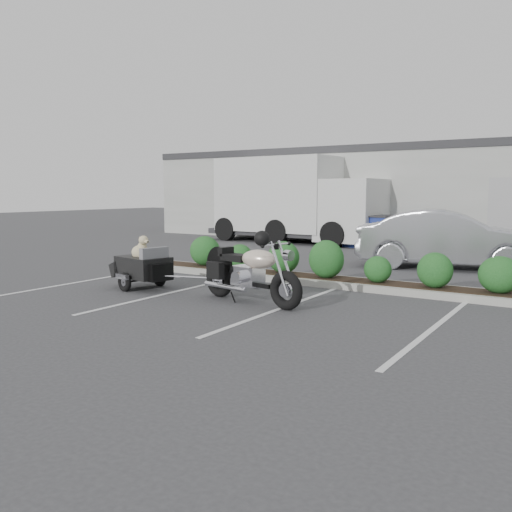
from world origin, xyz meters
The scene contains 8 objects.
ground centered at (0.00, 0.00, 0.00)m, with size 90.00×90.00×0.00m, color #38383A.
planter_kerb centered at (1.00, 2.20, 0.07)m, with size 12.00×1.00×0.15m, color #9E9E93.
building centered at (0.00, 17.00, 2.00)m, with size 26.00×10.00×4.00m, color #9EA099.
motorcycle centered at (0.45, -0.50, 0.57)m, with size 2.47×1.05×1.43m.
pet_trailer centered at (-2.33, -0.47, 0.50)m, with size 2.01×1.14×1.18m.
sedan centered at (2.48, 6.36, 0.80)m, with size 1.70×4.87×1.61m, color #B8B9C0.
dumpster centered at (-1.34, 10.60, 0.62)m, with size 2.05×1.56×1.23m.
delivery_truck centered at (-4.81, 11.10, 1.69)m, with size 7.80×3.01×3.52m.
Camera 1 is at (5.98, -8.93, 2.10)m, focal length 38.00 mm.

